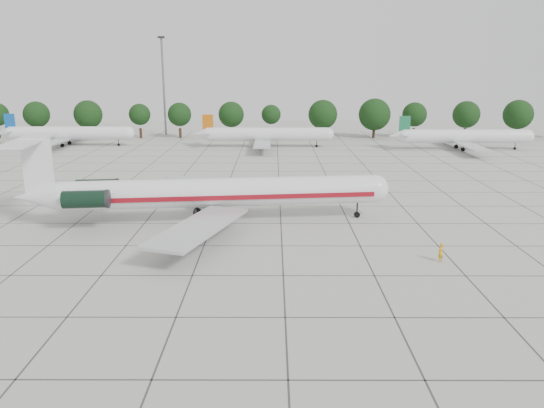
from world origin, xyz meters
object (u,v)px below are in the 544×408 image
object	(u,v)px
ground_crew	(441,252)
floodlight_mast	(163,80)
bg_airliner_c	(266,135)
bg_airliner_b	(68,133)
main_airliner	(201,193)
bg_airliner_d	(464,137)

from	to	relation	value
ground_crew	floodlight_mast	xyz separation A→B (m)	(-44.79, 96.47, 13.37)
bg_airliner_c	floodlight_mast	bearing A→B (deg)	139.65
bg_airliner_c	floodlight_mast	xyz separation A→B (m)	(-27.53, 23.38, 11.37)
ground_crew	bg_airliner_b	world-z (taller)	bg_airliner_b
main_airliner	bg_airliner_c	size ratio (longest dim) A/B	1.53
bg_airliner_b	floodlight_mast	xyz separation A→B (m)	(18.16, 21.38, 11.37)
floodlight_mast	main_airliner	bearing A→B (deg)	-76.06
bg_airliner_d	bg_airliner_b	bearing A→B (deg)	176.44
bg_airliner_c	bg_airliner_d	bearing A→B (deg)	-4.66
main_airliner	bg_airliner_b	xyz separation A→B (m)	(-38.88, 62.11, -0.68)
bg_airliner_c	main_airliner	bearing A→B (deg)	-96.46
main_airliner	floodlight_mast	world-z (taller)	floodlight_mast
bg_airliner_b	bg_airliner_d	distance (m)	89.40
main_airliner	ground_crew	distance (m)	27.49
bg_airliner_b	bg_airliner_d	xyz separation A→B (m)	(89.22, -5.55, 0.00)
floodlight_mast	bg_airliner_b	bearing A→B (deg)	-130.36
main_airliner	ground_crew	bearing A→B (deg)	-34.68
ground_crew	bg_airliner_c	size ratio (longest dim) A/B	0.06
main_airliner	floodlight_mast	bearing A→B (deg)	97.61
bg_airliner_b	bg_airliner_c	size ratio (longest dim) A/B	1.00
ground_crew	bg_airliner_c	world-z (taller)	bg_airliner_c
main_airliner	bg_airliner_d	bearing A→B (deg)	42.00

